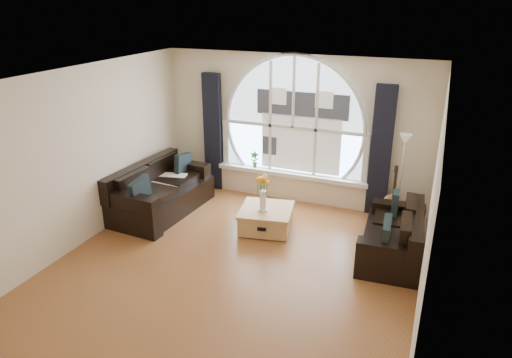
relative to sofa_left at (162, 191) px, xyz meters
name	(u,v)px	position (x,y,z in m)	size (l,w,h in m)	color
ground	(232,269)	(1.95, -1.26, -0.40)	(5.00, 5.50, 0.01)	brown
ceiling	(228,78)	(1.95, -1.26, 2.30)	(5.00, 5.50, 0.01)	silver
wall_back	(294,129)	(1.95, 1.49, 0.95)	(5.00, 0.01, 2.70)	beige
wall_front	(88,298)	(1.95, -4.01, 0.95)	(5.00, 0.01, 2.70)	beige
wall_left	(80,158)	(-0.55, -1.26, 0.95)	(0.01, 5.50, 2.70)	beige
wall_right	(431,212)	(4.45, -1.26, 0.95)	(0.01, 5.50, 2.70)	beige
attic_slope	(414,124)	(4.15, -1.26, 1.95)	(0.92, 5.50, 0.72)	silver
arched_window	(294,115)	(1.95, 1.46, 1.23)	(2.60, 0.06, 2.15)	silver
window_sill	(291,174)	(1.95, 1.39, 0.11)	(2.90, 0.22, 0.08)	white
window_frame	(293,115)	(1.95, 1.43, 1.23)	(2.76, 0.08, 2.15)	white
neighbor_house	(301,123)	(2.10, 1.45, 1.10)	(1.70, 0.02, 1.50)	silver
curtain_left	(213,133)	(0.35, 1.37, 0.75)	(0.35, 0.12, 2.30)	black
curtain_right	(381,152)	(3.55, 1.37, 0.75)	(0.35, 0.12, 2.30)	black
sofa_left	(162,191)	(0.00, 0.00, 0.00)	(0.98, 1.96, 0.87)	black
sofa_right	(393,231)	(3.99, -0.03, 0.00)	(0.81, 1.62, 0.72)	black
coffee_chest	(266,218)	(1.96, 0.06, -0.19)	(0.84, 0.84, 0.41)	tan
throw_blanket	(169,181)	(0.01, 0.23, 0.10)	(0.55, 0.55, 0.10)	silver
vase_flowers	(263,189)	(1.94, -0.02, 0.36)	(0.24, 0.24, 0.70)	white
floor_lamp	(401,181)	(3.95, 1.02, 0.40)	(0.24, 0.24, 1.60)	#B2B2B2
guitar	(394,193)	(3.86, 1.12, 0.13)	(0.36, 0.24, 1.06)	#995F2E
potted_plant	(255,159)	(1.21, 1.39, 0.30)	(0.16, 0.11, 0.31)	#1E6023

